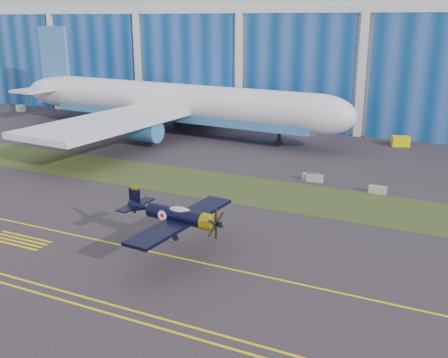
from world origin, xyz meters
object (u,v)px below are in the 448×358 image
at_px(shipping_container, 309,127).
at_px(tug, 401,141).
at_px(warbird, 176,215).
at_px(jetliner, 175,62).

distance_m(shipping_container, tug, 15.80).
relative_size(warbird, jetliner, 0.18).
distance_m(warbird, tug, 50.96).
bearing_deg(tug, warbird, -121.87).
xyz_separation_m(shipping_container, tug, (15.59, -2.55, -0.44)).
xyz_separation_m(jetliner, tug, (36.43, 6.99, -11.44)).
bearing_deg(warbird, jetliner, 125.43).
bearing_deg(shipping_container, tug, -33.75).
bearing_deg(jetliner, tug, 14.80).
distance_m(jetliner, shipping_container, 25.43).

